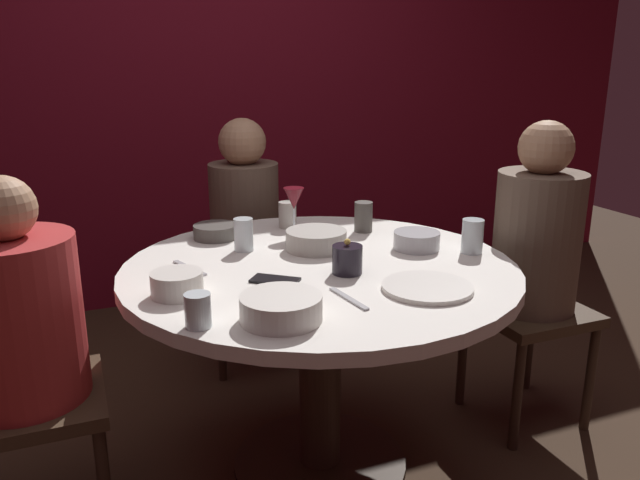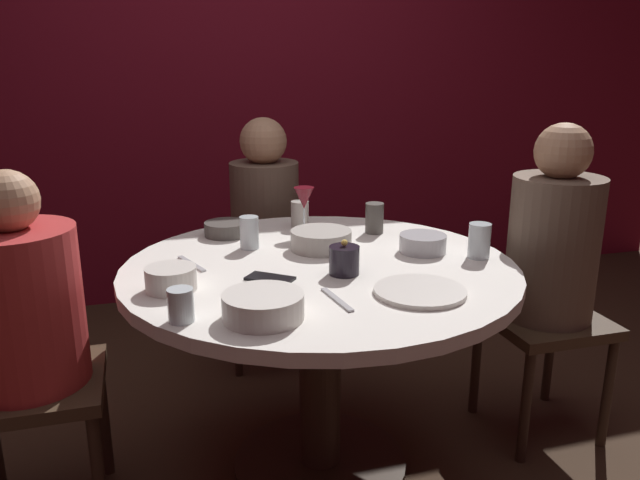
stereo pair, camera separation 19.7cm
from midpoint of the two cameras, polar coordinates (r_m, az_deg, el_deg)
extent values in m
plane|color=#382619|center=(2.34, 2.56, -19.91)|extent=(8.00, 8.00, 0.00)
cube|color=maroon|center=(3.69, -6.68, 14.88)|extent=(6.00, 0.10, 2.60)
cylinder|color=white|center=(2.00, 2.82, -2.79)|extent=(1.26, 1.26, 0.04)
cylinder|color=#332319|center=(2.15, 2.68, -12.26)|extent=(0.14, 0.14, 0.71)
cylinder|color=#2D2116|center=(2.33, 2.57, -19.61)|extent=(0.60, 0.60, 0.03)
cube|color=#3F2D1E|center=(2.03, -22.16, -12.33)|extent=(0.40, 0.40, 0.04)
cylinder|color=#B22D2D|center=(1.93, -22.95, -5.74)|extent=(0.34, 0.34, 0.46)
sphere|color=tan|center=(1.85, -24.00, 3.21)|extent=(0.17, 0.17, 0.17)
cylinder|color=#332319|center=(2.00, -16.72, -20.28)|extent=(0.04, 0.04, 0.43)
cylinder|color=#332319|center=(2.28, -16.72, -15.27)|extent=(0.04, 0.04, 0.43)
cube|color=#3F2D1E|center=(2.91, -2.99, -2.42)|extent=(0.40, 0.40, 0.04)
cylinder|color=brown|center=(2.84, -3.07, 2.42)|extent=(0.31, 0.31, 0.47)
sphere|color=tan|center=(2.78, -3.17, 8.97)|extent=(0.21, 0.21, 0.21)
cylinder|color=#332319|center=(3.12, -6.70, -5.81)|extent=(0.04, 0.04, 0.43)
cylinder|color=#332319|center=(2.81, -5.53, -8.33)|extent=(0.04, 0.04, 0.43)
cylinder|color=#332319|center=(3.19, -0.64, -5.21)|extent=(0.04, 0.04, 0.43)
cylinder|color=#332319|center=(2.89, 1.17, -7.59)|extent=(0.04, 0.04, 0.43)
cube|color=#3F2D1E|center=(2.50, 21.98, -6.85)|extent=(0.40, 0.40, 0.04)
cylinder|color=brown|center=(2.41, 22.67, -0.73)|extent=(0.32, 0.32, 0.52)
sphere|color=tan|center=(2.34, 23.59, 7.40)|extent=(0.20, 0.20, 0.20)
cylinder|color=#332319|center=(2.82, 22.14, -9.51)|extent=(0.04, 0.04, 0.43)
cylinder|color=#332319|center=(2.63, 16.17, -10.77)|extent=(0.04, 0.04, 0.43)
cylinder|color=#332319|center=(2.59, 26.79, -12.40)|extent=(0.04, 0.04, 0.43)
cylinder|color=#332319|center=(2.39, 20.58, -14.13)|extent=(0.04, 0.04, 0.43)
cylinder|color=black|center=(1.90, 5.20, -1.90)|extent=(0.09, 0.09, 0.09)
sphere|color=#F9D159|center=(1.88, 5.24, -0.29)|extent=(0.02, 0.02, 0.02)
cylinder|color=silver|center=(2.34, 0.96, 0.63)|extent=(0.06, 0.06, 0.01)
cylinder|color=silver|center=(2.32, 0.97, 1.77)|extent=(0.01, 0.01, 0.09)
cone|color=maroon|center=(2.30, 0.98, 3.81)|extent=(0.08, 0.08, 0.08)
cylinder|color=silver|center=(1.78, 12.25, -4.64)|extent=(0.26, 0.26, 0.01)
cube|color=black|center=(1.85, -1.55, -3.57)|extent=(0.15, 0.14, 0.01)
cylinder|color=#B7B7BC|center=(2.16, 11.95, -0.33)|extent=(0.16, 0.16, 0.06)
cylinder|color=silver|center=(1.58, -1.63, -6.11)|extent=(0.21, 0.21, 0.07)
cylinder|color=#B2ADA3|center=(2.14, 2.74, -0.02)|extent=(0.21, 0.21, 0.07)
cylinder|color=#4C4742|center=(2.32, -6.16, 1.00)|extent=(0.16, 0.16, 0.05)
cylinder|color=silver|center=(1.79, -10.40, -3.53)|extent=(0.14, 0.14, 0.07)
cylinder|color=#B2ADA3|center=(2.42, 0.47, 2.36)|extent=(0.07, 0.07, 0.10)
cylinder|color=silver|center=(1.57, -9.09, -5.95)|extent=(0.07, 0.07, 0.09)
cylinder|color=#4C4742|center=(2.35, 7.38, 1.96)|extent=(0.07, 0.07, 0.11)
cylinder|color=silver|center=(2.13, 16.91, -0.10)|extent=(0.07, 0.07, 0.12)
cylinder|color=silver|center=(2.15, -3.87, 0.64)|extent=(0.07, 0.07, 0.11)
cube|color=#B7B7BC|center=(1.70, 4.88, -5.48)|extent=(0.04, 0.18, 0.01)
cube|color=#B7B7BC|center=(2.01, -8.91, -2.18)|extent=(0.08, 0.17, 0.01)
camera|label=1|loc=(0.10, -87.14, 0.83)|focal=35.12mm
camera|label=2|loc=(0.10, 92.86, -0.83)|focal=35.12mm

